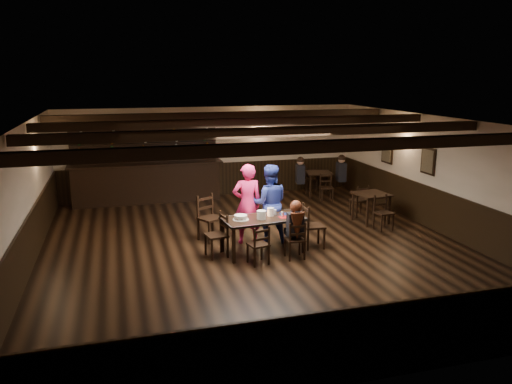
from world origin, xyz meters
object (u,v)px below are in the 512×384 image
object	(u,v)px
dining_table	(263,221)
chair_near_right	(296,237)
man_blue	(269,203)
chair_near_left	(260,242)
woman_pink	(247,204)
bar_counter	(147,177)
cake	(241,218)

from	to	relation	value
dining_table	chair_near_right	bearing A→B (deg)	-47.98
man_blue	chair_near_left	bearing A→B (deg)	78.01
chair_near_left	woman_pink	size ratio (longest dim) A/B	0.45
bar_counter	chair_near_left	bearing A→B (deg)	-72.73
chair_near_left	man_blue	xyz separation A→B (m)	(0.60, 1.33, 0.41)
man_blue	woman_pink	bearing A→B (deg)	9.56
chair_near_right	bar_counter	size ratio (longest dim) A/B	0.18
cake	bar_counter	bearing A→B (deg)	107.04
woman_pink	chair_near_right	bearing A→B (deg)	121.65
cake	chair_near_right	bearing A→B (deg)	-29.00
dining_table	woman_pink	world-z (taller)	woman_pink
dining_table	chair_near_left	xyz separation A→B (m)	(-0.26, -0.66, -0.22)
chair_near_right	woman_pink	world-z (taller)	woman_pink
chair_near_right	woman_pink	distance (m)	1.49
chair_near_left	chair_near_right	xyz separation A→B (m)	(0.78, 0.09, 0.00)
man_blue	bar_counter	bearing A→B (deg)	-49.23
woman_pink	cake	bearing A→B (deg)	68.89
chair_near_right	man_blue	world-z (taller)	man_blue
chair_near_right	bar_counter	bearing A→B (deg)	114.45
man_blue	bar_counter	distance (m)	4.96
woman_pink	cake	size ratio (longest dim) A/B	5.41
cake	bar_counter	distance (m)	5.28
dining_table	chair_near_left	size ratio (longest dim) A/B	2.21
man_blue	chair_near_right	bearing A→B (deg)	110.59
chair_near_right	dining_table	bearing A→B (deg)	132.02
chair_near_right	man_blue	bearing A→B (deg)	98.31
chair_near_left	bar_counter	bearing A→B (deg)	107.27
dining_table	chair_near_left	distance (m)	0.74
chair_near_right	cake	bearing A→B (deg)	151.00
chair_near_left	woman_pink	xyz separation A→B (m)	(0.10, 1.35, 0.42)
woman_pink	man_blue	size ratio (longest dim) A/B	1.02
dining_table	chair_near_right	world-z (taller)	chair_near_right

